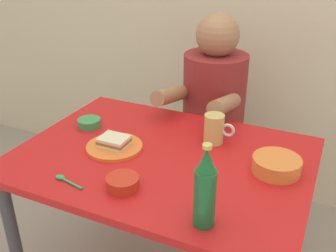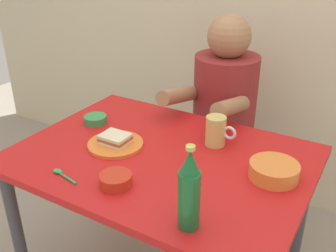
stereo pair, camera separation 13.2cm
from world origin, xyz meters
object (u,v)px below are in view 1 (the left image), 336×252
Objects in this scene: stool at (210,163)px; beer_bottle at (205,190)px; dining_table at (163,175)px; sandwich at (114,141)px; plate_orange at (114,147)px; sauce_bowl_chili at (123,182)px; person_seated at (214,94)px; beer_mug at (215,129)px.

stool is 1.10m from beer_bottle.
dining_table is 0.23m from sandwich.
dining_table is 0.22m from plate_orange.
sandwich is (0.00, -0.00, 0.02)m from plate_orange.
sauce_bowl_chili is (-0.30, 0.06, -0.10)m from beer_bottle.
sandwich is at bearing -169.80° from dining_table.
stool is 0.42m from person_seated.
person_seated is (-0.01, 0.62, 0.12)m from dining_table.
sandwich is at bearing -105.76° from person_seated.
beer_bottle reaches higher than sandwich.
sandwich is 1.00× the size of sauce_bowl_chili.
sandwich is 0.27m from sauce_bowl_chili.
beer_mug is at bearing 32.34° from sandwich.
sauce_bowl_chili is at bearing -52.09° from sandwich.
stool is at bearing 106.98° from beer_bottle.
stool is 0.80m from plate_orange.
stool is 1.72× the size of beer_bottle.
plate_orange is 0.40m from beer_mug.
beer_mug reaches higher than dining_table.
dining_table is 2.44× the size of stool.
beer_bottle is (0.47, -0.27, 0.11)m from plate_orange.
beer_mug is (0.15, -0.44, 0.03)m from person_seated.
sauce_bowl_chili is at bearing -95.86° from dining_table.
beer_mug is (0.14, 0.18, 0.15)m from dining_table.
beer_bottle reaches higher than plate_orange.
plate_orange is 0.27m from sauce_bowl_chili.
plate_orange is at bearing 127.91° from sauce_bowl_chili.
sauce_bowl_chili is (-0.02, -0.88, 0.41)m from stool.
beer_mug reaches higher than sauce_bowl_chili.
sandwich is (-0.19, -0.03, 0.13)m from dining_table.
beer_bottle is at bearing -10.41° from sauce_bowl_chili.
plate_orange is 1.75× the size of beer_mug.
beer_mug is 0.46m from sauce_bowl_chili.
person_seated is 0.97m from beer_bottle.
person_seated reaches higher than beer_bottle.
beer_mug is 0.50m from beer_bottle.
stool is (-0.01, 0.63, -0.30)m from dining_table.
plate_orange reaches higher than stool.
person_seated is 0.87m from sauce_bowl_chili.
dining_table is 0.28m from beer_mug.
dining_table is 10.00× the size of sandwich.
stool is at bearing 74.49° from sandwich.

